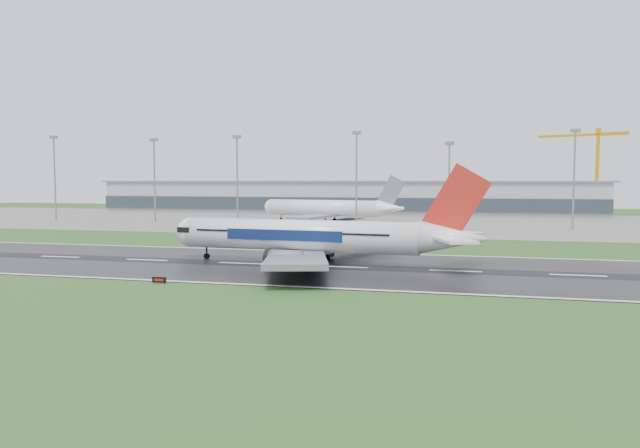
# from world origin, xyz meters

# --- Properties ---
(ground) EXTENTS (520.00, 520.00, 0.00)m
(ground) POSITION_xyz_m (0.00, 0.00, 0.00)
(ground) COLOR #234C1C
(ground) RESTS_ON ground
(runway) EXTENTS (400.00, 45.00, 0.10)m
(runway) POSITION_xyz_m (0.00, 0.00, 0.05)
(runway) COLOR black
(runway) RESTS_ON ground
(apron) EXTENTS (400.00, 130.00, 0.08)m
(apron) POSITION_xyz_m (0.00, 125.00, 0.04)
(apron) COLOR slate
(apron) RESTS_ON ground
(terminal) EXTENTS (240.00, 36.00, 15.00)m
(terminal) POSITION_xyz_m (0.00, 185.00, 7.50)
(terminal) COLOR #9598A0
(terminal) RESTS_ON ground
(main_airliner) EXTENTS (65.21, 62.55, 17.96)m
(main_airliner) POSITION_xyz_m (34.87, 2.62, 9.08)
(main_airliner) COLOR white
(main_airliner) RESTS_ON runway
(parked_airliner) EXTENTS (67.51, 64.29, 17.14)m
(parked_airliner) POSITION_xyz_m (9.76, 116.19, 8.65)
(parked_airliner) COLOR white
(parked_airliner) RESTS_ON apron
(tower_crane) EXTENTS (38.19, 18.30, 40.50)m
(tower_crane) POSITION_xyz_m (119.49, 200.00, 20.25)
(tower_crane) COLOR #C58D07
(tower_crane) RESTS_ON ground
(runway_sign) EXTENTS (2.30, 0.29, 1.04)m
(runway_sign) POSITION_xyz_m (16.00, -23.97, 0.52)
(runway_sign) COLOR black
(runway_sign) RESTS_ON ground
(floodmast_0) EXTENTS (0.64, 0.64, 32.40)m
(floodmast_0) POSITION_xyz_m (-98.49, 100.00, 16.20)
(floodmast_0) COLOR gray
(floodmast_0) RESTS_ON ground
(floodmast_1) EXTENTS (0.64, 0.64, 30.65)m
(floodmast_1) POSITION_xyz_m (-54.53, 100.00, 15.32)
(floodmast_1) COLOR gray
(floodmast_1) RESTS_ON ground
(floodmast_2) EXTENTS (0.64, 0.64, 31.17)m
(floodmast_2) POSITION_xyz_m (-20.92, 100.00, 15.59)
(floodmast_2) COLOR gray
(floodmast_2) RESTS_ON ground
(floodmast_3) EXTENTS (0.64, 0.64, 31.78)m
(floodmast_3) POSITION_xyz_m (23.45, 100.00, 15.89)
(floodmast_3) COLOR gray
(floodmast_3) RESTS_ON ground
(floodmast_4) EXTENTS (0.64, 0.64, 27.66)m
(floodmast_4) POSITION_xyz_m (55.06, 100.00, 13.83)
(floodmast_4) COLOR gray
(floodmast_4) RESTS_ON ground
(floodmast_5) EXTENTS (0.64, 0.64, 31.11)m
(floodmast_5) POSITION_xyz_m (94.18, 100.00, 15.56)
(floodmast_5) COLOR gray
(floodmast_5) RESTS_ON ground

